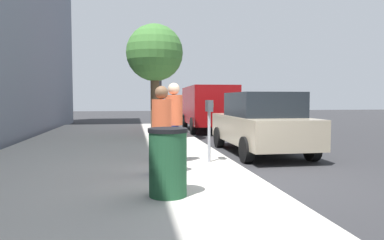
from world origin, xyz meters
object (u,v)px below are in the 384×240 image
object	(u,v)px
parked_sedan_near	(261,123)
street_tree	(155,54)
parked_van_far	(208,105)
pedestrian_at_meter	(174,116)
pedestrian_bystander	(162,123)
traffic_signal	(162,79)
trash_bin	(168,162)
parking_meter	(209,117)

from	to	relation	value
parked_sedan_near	street_tree	size ratio (longest dim) A/B	1.06
parked_sedan_near	parked_van_far	world-z (taller)	parked_van_far
pedestrian_at_meter	pedestrian_bystander	distance (m)	1.32
pedestrian_at_meter	parked_sedan_near	xyz separation A→B (m)	(1.84, -2.74, -0.32)
pedestrian_at_meter	parked_van_far	size ratio (longest dim) A/B	0.34
pedestrian_bystander	street_tree	bearing A→B (deg)	35.20
pedestrian_bystander	traffic_signal	distance (m)	11.11
trash_bin	pedestrian_bystander	bearing A→B (deg)	-1.09
traffic_signal	trash_bin	world-z (taller)	traffic_signal
pedestrian_bystander	street_tree	xyz separation A→B (m)	(6.43, -0.27, 2.08)
trash_bin	parked_van_far	bearing A→B (deg)	-14.71
parked_sedan_near	street_tree	distance (m)	4.94
parked_van_far	parked_sedan_near	bearing A→B (deg)	180.00
parking_meter	parked_sedan_near	size ratio (longest dim) A/B	0.32
parking_meter	pedestrian_at_meter	distance (m)	0.81
street_tree	trash_bin	bearing A→B (deg)	177.83
pedestrian_bystander	street_tree	world-z (taller)	street_tree
parked_van_far	trash_bin	size ratio (longest dim) A/B	5.22
pedestrian_at_meter	pedestrian_bystander	xyz separation A→B (m)	(-1.27, 0.37, -0.08)
pedestrian_bystander	parked_van_far	distance (m)	10.95
trash_bin	parking_meter	bearing A→B (deg)	-24.20
pedestrian_bystander	parking_meter	bearing A→B (deg)	-6.26
pedestrian_bystander	trash_bin	distance (m)	1.53
parking_meter	parked_van_far	distance (m)	9.47
parked_van_far	traffic_signal	size ratio (longest dim) A/B	1.46
pedestrian_bystander	trash_bin	xyz separation A→B (m)	(-1.46, 0.03, -0.47)
street_tree	traffic_signal	xyz separation A→B (m)	(4.55, -0.65, -0.63)
street_tree	parking_meter	bearing A→B (deg)	-170.12
parking_meter	pedestrian_bystander	world-z (taller)	pedestrian_bystander
pedestrian_at_meter	pedestrian_bystander	size ratio (longest dim) A/B	1.07
pedestrian_bystander	trash_bin	world-z (taller)	pedestrian_bystander
parking_meter	parked_van_far	bearing A→B (deg)	-11.78
parking_meter	pedestrian_at_meter	world-z (taller)	pedestrian_at_meter
pedestrian_at_meter	trash_bin	world-z (taller)	pedestrian_at_meter
pedestrian_bystander	street_tree	distance (m)	6.76
parking_meter	parked_sedan_near	distance (m)	2.71
parking_meter	street_tree	distance (m)	5.66
pedestrian_bystander	trash_bin	size ratio (longest dim) A/B	1.67
pedestrian_bystander	parked_sedan_near	world-z (taller)	pedestrian_bystander
parking_meter	street_tree	bearing A→B (deg)	9.88
traffic_signal	trash_bin	distance (m)	12.62
pedestrian_at_meter	pedestrian_bystander	world-z (taller)	pedestrian_at_meter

